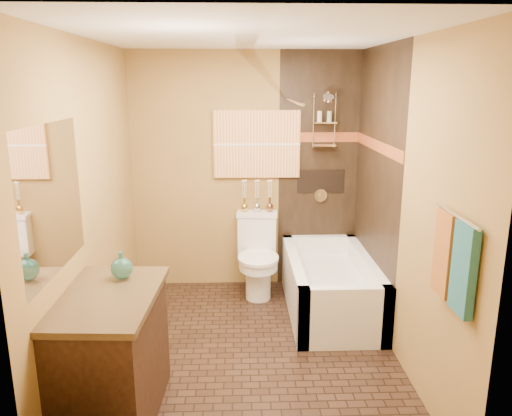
{
  "coord_description": "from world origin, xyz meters",
  "views": [
    {
      "loc": [
        -0.08,
        -3.72,
        2.18
      ],
      "look_at": [
        0.07,
        0.4,
        1.14
      ],
      "focal_mm": 35.0,
      "sensor_mm": 36.0,
      "label": 1
    }
  ],
  "objects_px": {
    "sunset_painting": "(257,144)",
    "toilet": "(258,255)",
    "bathtub": "(330,290)",
    "vanity": "(110,357)"
  },
  "relations": [
    {
      "from": "bathtub",
      "to": "toilet",
      "type": "bearing_deg",
      "value": 146.62
    },
    {
      "from": "toilet",
      "to": "vanity",
      "type": "xyz_separation_m",
      "value": [
        -1.04,
        -1.98,
        0.02
      ]
    },
    {
      "from": "toilet",
      "to": "vanity",
      "type": "relative_size",
      "value": 0.82
    },
    {
      "from": "bathtub",
      "to": "vanity",
      "type": "xyz_separation_m",
      "value": [
        -1.72,
        -1.53,
        0.22
      ]
    },
    {
      "from": "sunset_painting",
      "to": "vanity",
      "type": "distance_m",
      "value": 2.72
    },
    {
      "from": "sunset_painting",
      "to": "toilet",
      "type": "height_order",
      "value": "sunset_painting"
    },
    {
      "from": "sunset_painting",
      "to": "toilet",
      "type": "distance_m",
      "value": 1.16
    },
    {
      "from": "bathtub",
      "to": "toilet",
      "type": "distance_m",
      "value": 0.84
    },
    {
      "from": "toilet",
      "to": "sunset_painting",
      "type": "bearing_deg",
      "value": 94.18
    },
    {
      "from": "sunset_painting",
      "to": "vanity",
      "type": "height_order",
      "value": "sunset_painting"
    }
  ]
}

